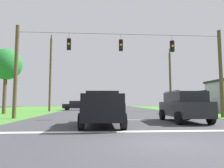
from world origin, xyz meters
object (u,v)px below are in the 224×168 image
Objects in this scene: distant_car_oncoming at (193,106)px; distant_car_far_parked at (76,105)px; utility_pole_mid_right at (170,81)px; utility_pole_near_left at (50,73)px; overhead_signal_span at (122,68)px; distant_car_crossing_white at (179,107)px; tree_roadside_right at (6,65)px; suv_black at (184,106)px; pickup_truck at (102,108)px.

distant_car_oncoming is 1.01× the size of distant_car_far_parked.
distant_car_oncoming is 4.89m from utility_pole_mid_right.
distant_car_oncoming is 0.40× the size of utility_pole_near_left.
distant_car_crossing_white is at bearing 37.04° from overhead_signal_span.
distant_car_crossing_white is at bearing -43.52° from distant_car_far_parked.
distant_car_far_parked is 13.42m from tree_roadside_right.
overhead_signal_span is at bearing -27.58° from tree_roadside_right.
overhead_signal_span is 15.56m from distant_car_oncoming.
utility_pole_near_left is (-17.55, -0.36, 0.88)m from utility_pole_mid_right.
overhead_signal_span is at bearing -136.56° from distant_car_oncoming.
distant_car_crossing_white and distant_car_far_parked have the same top height.
utility_pole_mid_right is at bearing 1.16° from utility_pole_near_left.
distant_car_oncoming is 24.11m from tree_roadside_right.
utility_pole_mid_right reaches higher than distant_car_far_parked.
tree_roadside_right is at bearing 176.39° from distant_car_crossing_white.
suv_black is at bearing -107.37° from utility_pole_mid_right.
distant_car_far_parked is (-3.87, 21.98, -0.18)m from pickup_truck.
distant_car_crossing_white is 1.00× the size of distant_car_oncoming.
tree_roadside_right is at bearing 132.96° from pickup_truck.
pickup_truck is at bearing -129.66° from distant_car_oncoming.
utility_pole_near_left is at bearing 174.57° from distant_car_oncoming.
overhead_signal_span is at bearing 138.78° from suv_black.
utility_pole_near_left is at bearing 125.45° from overhead_signal_span.
distant_car_oncoming is at bearing 43.44° from overhead_signal_span.
overhead_signal_span is 6.12m from pickup_truck.
utility_pole_near_left is (-15.67, 7.13, 4.60)m from distant_car_crossing_white.
suv_black is (3.77, -3.30, -3.10)m from overhead_signal_span.
pickup_truck is at bearing -80.01° from distant_car_far_parked.
tree_roadside_right is (-12.27, 6.41, 1.33)m from overhead_signal_span.
utility_pole_near_left is (-7.06, 17.26, 4.42)m from pickup_truck.
pickup_truck is at bearing -67.75° from utility_pole_near_left.
suv_black is at bearing -31.19° from tree_roadside_right.
pickup_truck is 5.73m from suv_black.
distant_car_far_parked is (-9.36, 20.36, -0.27)m from suv_black.
utility_pole_near_left reaches higher than utility_pole_mid_right.
tree_roadside_right reaches higher than pickup_truck.
distant_car_oncoming is at bearing -21.69° from distant_car_far_parked.
distant_car_crossing_white is at bearing -24.46° from utility_pole_near_left.
utility_pole_near_left is at bearing -178.84° from utility_pole_mid_right.
distant_car_far_parked is at bearing 57.87° from tree_roadside_right.
tree_roadside_right reaches higher than distant_car_oncoming.
utility_pole_mid_right is (14.36, -4.37, 3.71)m from distant_car_far_parked.
tree_roadside_right is (-21.05, -6.28, 0.99)m from utility_pole_mid_right.
suv_black reaches higher than pickup_truck.
pickup_truck is at bearing -130.36° from distant_car_crossing_white.
pickup_truck is 13.30m from distant_car_crossing_white.
utility_pole_mid_right is 0.85× the size of utility_pole_near_left.
utility_pole_mid_right is at bearing 135.20° from distant_car_oncoming.
pickup_truck is at bearing -47.04° from tree_roadside_right.
suv_black is 9.06m from distant_car_crossing_white.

